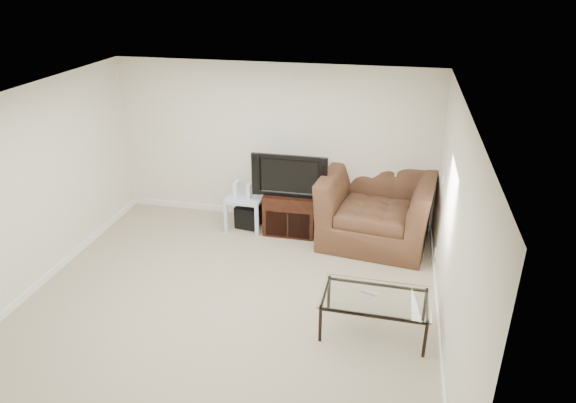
% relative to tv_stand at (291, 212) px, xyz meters
% --- Properties ---
extents(floor, '(5.00, 5.00, 0.00)m').
position_rel_tv_stand_xyz_m(floor, '(-0.37, -2.05, -0.32)').
color(floor, tan).
rests_on(floor, ground).
extents(ceiling, '(5.00, 5.00, 0.00)m').
position_rel_tv_stand_xyz_m(ceiling, '(-0.37, -2.05, 2.18)').
color(ceiling, white).
rests_on(ceiling, ground).
extents(wall_back, '(5.00, 0.02, 2.50)m').
position_rel_tv_stand_xyz_m(wall_back, '(-0.37, 0.45, 0.93)').
color(wall_back, silver).
rests_on(wall_back, ground).
extents(wall_left, '(0.02, 5.00, 2.50)m').
position_rel_tv_stand_xyz_m(wall_left, '(-2.87, -2.05, 0.93)').
color(wall_left, silver).
rests_on(wall_left, ground).
extents(wall_right, '(0.02, 5.00, 2.50)m').
position_rel_tv_stand_xyz_m(wall_right, '(2.13, -2.05, 0.93)').
color(wall_right, silver).
rests_on(wall_right, ground).
extents(plate_back, '(0.12, 0.02, 0.12)m').
position_rel_tv_stand_xyz_m(plate_back, '(-1.77, 0.44, 0.93)').
color(plate_back, white).
rests_on(plate_back, wall_back).
extents(plate_right_switch, '(0.02, 0.09, 0.13)m').
position_rel_tv_stand_xyz_m(plate_right_switch, '(2.12, -0.45, 0.93)').
color(plate_right_switch, white).
rests_on(plate_right_switch, wall_right).
extents(plate_right_outlet, '(0.02, 0.08, 0.12)m').
position_rel_tv_stand_xyz_m(plate_right_outlet, '(2.12, -0.75, -0.02)').
color(plate_right_outlet, white).
rests_on(plate_right_outlet, wall_right).
extents(tv_stand, '(0.78, 0.54, 0.65)m').
position_rel_tv_stand_xyz_m(tv_stand, '(0.00, 0.00, 0.00)').
color(tv_stand, black).
rests_on(tv_stand, floor).
extents(dvd_player, '(0.45, 0.31, 0.06)m').
position_rel_tv_stand_xyz_m(dvd_player, '(0.00, -0.04, 0.22)').
color(dvd_player, black).
rests_on(dvd_player, tv_stand).
extents(television, '(1.05, 0.21, 0.65)m').
position_rel_tv_stand_xyz_m(television, '(0.00, -0.03, 0.65)').
color(television, black).
rests_on(television, tv_stand).
extents(side_table, '(0.55, 0.55, 0.53)m').
position_rel_tv_stand_xyz_m(side_table, '(-0.72, 0.00, -0.06)').
color(side_table, white).
rests_on(side_table, floor).
extents(subwoofer, '(0.39, 0.39, 0.34)m').
position_rel_tv_stand_xyz_m(subwoofer, '(-0.69, 0.02, -0.14)').
color(subwoofer, black).
rests_on(subwoofer, floor).
extents(game_console, '(0.07, 0.18, 0.24)m').
position_rel_tv_stand_xyz_m(game_console, '(-0.86, -0.02, 0.32)').
color(game_console, white).
rests_on(game_console, side_table).
extents(game_case, '(0.07, 0.16, 0.21)m').
position_rel_tv_stand_xyz_m(game_case, '(-0.66, -0.02, 0.31)').
color(game_case, silver).
rests_on(game_case, side_table).
extents(recliner, '(1.71, 1.23, 1.39)m').
position_rel_tv_stand_xyz_m(recliner, '(1.29, 0.00, 0.37)').
color(recliner, '#4E3B1B').
rests_on(recliner, floor).
extents(coffee_table, '(1.21, 0.70, 0.47)m').
position_rel_tv_stand_xyz_m(coffee_table, '(1.40, -2.18, -0.09)').
color(coffee_table, black).
rests_on(coffee_table, floor).
extents(remote, '(0.19, 0.11, 0.02)m').
position_rel_tv_stand_xyz_m(remote, '(1.34, -2.13, 0.16)').
color(remote, '#B2B2B7').
rests_on(remote, coffee_table).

